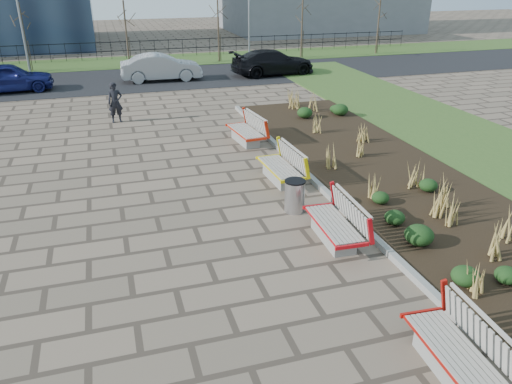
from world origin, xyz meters
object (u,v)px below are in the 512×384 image
object	(u,v)px
bench_c	(280,165)
car_silver	(161,67)
bench_a	(456,349)
lamp_west	(21,21)
bench_d	(245,129)
litter_bin	(295,196)
bench_b	(334,221)
pedestrian	(115,103)
car_black	(273,62)
car_blue	(8,77)
lamp_east	(249,15)

from	to	relation	value
bench_c	car_silver	xyz separation A→B (m)	(-1.54, 15.75, 0.26)
bench_a	lamp_west	size ratio (longest dim) A/B	0.35
bench_d	litter_bin	world-z (taller)	bench_d
bench_b	pedestrian	world-z (taller)	pedestrian
car_black	lamp_west	world-z (taller)	lamp_west
bench_b	car_blue	distance (m)	21.14
bench_d	lamp_east	world-z (taller)	lamp_east
pedestrian	car_silver	world-z (taller)	pedestrian
bench_a	lamp_west	world-z (taller)	lamp_west
pedestrian	car_black	xyz separation A→B (m)	(9.42, 7.66, -0.08)
bench_c	car_black	xyz separation A→B (m)	(5.04, 15.56, 0.25)
bench_a	bench_d	world-z (taller)	same
car_black	lamp_east	world-z (taller)	lamp_east
bench_a	lamp_west	xyz separation A→B (m)	(-9.00, 28.70, 2.54)
pedestrian	car_silver	size ratio (longest dim) A/B	0.37
lamp_west	bench_c	bearing A→B (deg)	-66.29
car_black	lamp_west	bearing A→B (deg)	65.53
bench_c	bench_d	bearing A→B (deg)	87.43
lamp_west	lamp_east	xyz separation A→B (m)	(14.00, 0.00, 0.00)
bench_d	car_silver	bearing A→B (deg)	91.07
bench_a	lamp_west	bearing A→B (deg)	110.93
bench_d	car_blue	bearing A→B (deg)	123.29
bench_a	lamp_east	xyz separation A→B (m)	(5.00, 28.70, 2.54)
bench_c	car_black	bearing A→B (deg)	69.49
litter_bin	pedestrian	world-z (taller)	pedestrian
litter_bin	car_black	world-z (taller)	car_black
car_blue	lamp_east	xyz separation A→B (m)	(14.40, 5.33, 2.29)
bench_b	lamp_east	size ratio (longest dim) A/B	0.35
car_black	lamp_east	bearing A→B (deg)	-4.66
lamp_west	lamp_east	bearing A→B (deg)	0.00
litter_bin	car_black	distance (m)	18.41
bench_a	car_black	bearing A→B (deg)	81.55
bench_d	car_black	bearing A→B (deg)	60.57
pedestrian	lamp_west	world-z (taller)	lamp_west
litter_bin	car_blue	world-z (taller)	car_blue
bench_c	bench_d	distance (m)	3.79
car_blue	car_black	bearing A→B (deg)	-92.96
litter_bin	lamp_west	size ratio (longest dim) A/B	0.14
car_black	lamp_west	xyz separation A→B (m)	(-14.04, 4.93, 2.29)
litter_bin	car_blue	distance (m)	19.47
pedestrian	bench_d	bearing A→B (deg)	-50.74
bench_b	lamp_east	xyz separation A→B (m)	(5.00, 24.27, 2.54)
litter_bin	lamp_east	distance (m)	23.31
lamp_west	car_silver	bearing A→B (deg)	-32.47
litter_bin	car_blue	bearing A→B (deg)	117.84
bench_a	pedestrian	bearing A→B (deg)	108.73
bench_d	car_silver	world-z (taller)	car_silver
bench_c	lamp_west	distance (m)	22.53
bench_c	pedestrian	distance (m)	9.05
car_blue	car_black	size ratio (longest dim) A/B	0.86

